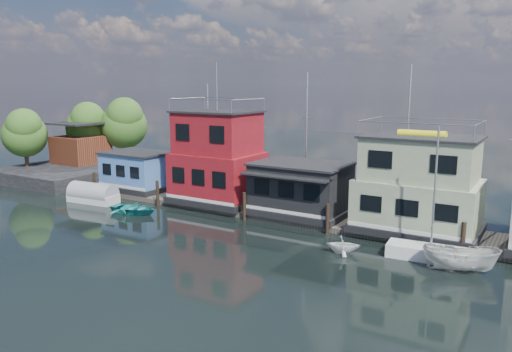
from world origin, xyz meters
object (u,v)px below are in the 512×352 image
Objects in this scene: dinghy_white at (343,244)px; houseboat_blue at (138,171)px; houseboat_dark at (301,188)px; houseboat_green at (419,186)px; motorboat at (461,258)px; houseboat_red at (218,159)px; day_sailer at (431,252)px; tarp_runabout at (93,195)px; dinghy_teal at (134,208)px.

houseboat_blue is at bearing 55.75° from dinghy_white.
houseboat_green reaches higher than houseboat_dark.
motorboat is (3.85, -5.59, -2.75)m from houseboat_green.
houseboat_red is 1.47× the size of day_sailer.
dinghy_white is at bearing -14.42° from houseboat_blue.
tarp_runabout is at bearing 67.56° from dinghy_white.
houseboat_red reaches higher than houseboat_dark.
dinghy_teal is (-21.33, -5.86, -3.13)m from houseboat_green.
houseboat_green reaches higher than tarp_runabout.
houseboat_dark is 1.52× the size of tarp_runabout.
houseboat_blue is 26.53m from houseboat_green.
dinghy_teal is at bearing -14.46° from tarp_runabout.
dinghy_teal is 0.50× the size of day_sailer.
day_sailer is (1.95, -4.36, -3.09)m from houseboat_green.
houseboat_dark reaches higher than dinghy_white.
day_sailer is (18.95, -4.36, -3.64)m from houseboat_red.
houseboat_red is at bearing 64.59° from motorboat.
tarp_runabout is at bearing 176.03° from day_sailer.
dinghy_white is (5.97, -6.02, -1.85)m from houseboat_dark.
dinghy_teal is 0.98× the size of motorboat.
day_sailer reaches higher than tarp_runabout.
tarp_runabout reaches higher than dinghy_teal.
houseboat_dark is 8.68m from dinghy_white.
houseboat_red is 15.63m from dinghy_white.
tarp_runabout is (-18.29, -4.91, -1.70)m from houseboat_dark.
day_sailer reaches higher than houseboat_green.
tarp_runabout is 2.26× the size of dinghy_white.
tarp_runabout is at bearing -169.75° from houseboat_green.
houseboat_dark is (17.50, -0.02, 0.21)m from houseboat_blue.
motorboat is at bearing -37.86° from day_sailer.
motorboat is at bearing -10.43° from houseboat_blue.
houseboat_green is 3.91× the size of dinghy_white.
day_sailer is (23.29, 1.50, 0.04)m from dinghy_teal.
dinghy_white is (24.26, -1.10, -0.15)m from tarp_runabout.
dinghy_white is at bearing 83.34° from motorboat.
houseboat_dark is at bearing -179.88° from houseboat_green.
houseboat_red is at bearing 46.80° from dinghy_white.
motorboat is 6.90m from dinghy_white.
houseboat_green is at bearing 24.19° from motorboat.
dinghy_white is (18.31, -0.18, 0.15)m from dinghy_teal.
houseboat_dark is at bearing -0.06° from houseboat_blue.
dinghy_white is at bearing -166.47° from day_sailer.
houseboat_green is (17.00, 0.00, -0.55)m from houseboat_red.
motorboat is at bearing -55.39° from houseboat_green.
houseboat_red is at bearing 20.01° from tarp_runabout.
houseboat_blue reaches higher than tarp_runabout.
houseboat_blue is 1.31× the size of tarp_runabout.
houseboat_blue is 24.29m from dinghy_white.
day_sailer reaches higher than houseboat_dark.
day_sailer is at bearing -21.62° from houseboat_dark.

